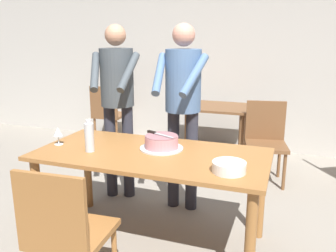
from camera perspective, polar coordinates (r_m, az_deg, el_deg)
The scene contains 14 objects.
ground_plane at distance 2.99m, azimuth -2.58°, elevation -18.10°, with size 14.00×14.00×0.00m, color gray.
back_wall at distance 5.19m, azimuth 9.07°, elevation 11.33°, with size 10.00×0.12×2.70m, color #BCB7AD.
main_dining_table at distance 2.70m, azimuth -2.74°, elevation -6.43°, with size 1.76×0.85×0.75m.
cake_on_platter at distance 2.72m, azimuth -1.06°, elevation -2.74°, with size 0.34×0.34×0.11m.
cake_knife at distance 2.75m, azimuth -2.13°, elevation -1.15°, with size 0.26×0.13×0.02m.
plate_stack at distance 2.30m, azimuth 9.94°, elevation -6.61°, with size 0.22×0.22×0.07m.
wine_glass_near at distance 2.96m, azimuth -17.53°, elevation -0.99°, with size 0.08×0.08×0.14m.
water_bottle at distance 2.71m, azimuth -12.72°, elevation -1.75°, with size 0.07×0.07×0.25m.
person_cutting_cake at distance 3.15m, azimuth 2.42°, elevation 4.70°, with size 0.47×0.56×1.72m.
person_standing_beside at distance 3.43m, azimuth -8.29°, elevation 5.36°, with size 0.47×0.58×1.72m.
chair_near_side at distance 2.23m, azimuth -16.35°, elevation -16.11°, with size 0.47×0.47×0.90m.
background_table at distance 4.61m, azimuth 7.23°, elevation 1.36°, with size 1.00×0.70×0.74m.
background_chair_0 at distance 4.09m, azimuth 15.66°, elevation -2.00°, with size 0.51×0.51×0.90m.
background_chair_2 at distance 5.41m, azimuth -9.74°, elevation 2.23°, with size 0.45×0.45×0.90m.
Camera 1 is at (0.97, -2.33, 1.59)m, focal length 37.34 mm.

